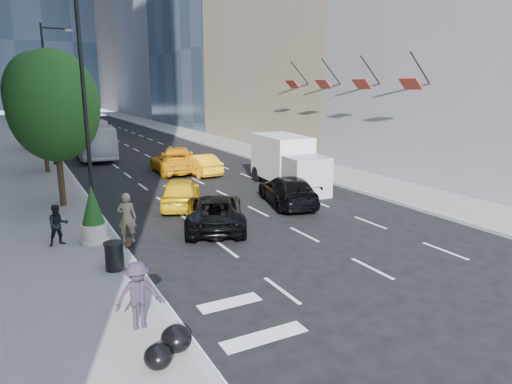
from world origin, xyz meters
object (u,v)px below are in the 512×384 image
city_bus (91,138)px  box_truck (288,162)px  skateboarder (127,221)px  black_sedan_lincoln (214,211)px  trash_can (114,257)px  black_sedan_mercedes (288,191)px  planter_shrub (93,215)px

city_bus → box_truck: size_ratio=1.70×
box_truck → skateboarder: bearing=-146.1°
black_sedan_lincoln → trash_can: (-4.77, -3.06, -0.13)m
skateboarder → black_sedan_mercedes: skateboarder is taller
black_sedan_mercedes → trash_can: 10.65m
black_sedan_lincoln → box_truck: bearing=-121.3°
black_sedan_mercedes → box_truck: box_truck is taller
black_sedan_lincoln → trash_can: 5.67m
skateboarder → city_bus: bearing=-74.1°
box_truck → trash_can: bearing=-139.0°
black_sedan_lincoln → city_bus: 23.63m
box_truck → planter_shrub: bearing=-150.5°
black_sedan_lincoln → box_truck: 8.62m
skateboarder → black_sedan_lincoln: skateboarder is taller
skateboarder → planter_shrub: (-1.13, 0.50, 0.24)m
skateboarder → planter_shrub: planter_shrub is taller
skateboarder → black_sedan_mercedes: bearing=-143.6°
skateboarder → black_sedan_mercedes: (8.51, 2.25, -0.22)m
black_sedan_mercedes → black_sedan_lincoln: bearing=34.6°
skateboarder → box_truck: (10.63, 5.67, 0.58)m
skateboarder → planter_shrub: 1.26m
city_bus → skateboarder: bearing=-94.1°
box_truck → black_sedan_mercedes: bearing=-115.9°
city_bus → box_truck: (8.23, -18.43, -0.00)m
trash_can → planter_shrub: planter_shrub is taller
black_sedan_mercedes → city_bus: (-6.11, 21.85, 0.80)m
skateboarder → box_truck: 12.06m
planter_shrub → city_bus: bearing=81.5°
skateboarder → city_bus: city_bus is taller
black_sedan_mercedes → planter_shrub: size_ratio=2.31×
skateboarder → black_sedan_mercedes: size_ratio=0.38×
black_sedan_lincoln → planter_shrub: planter_shrub is taller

